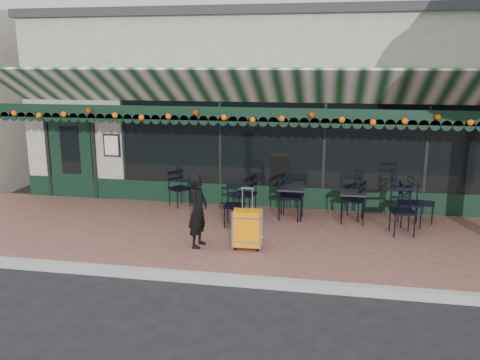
% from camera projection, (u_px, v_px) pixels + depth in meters
% --- Properties ---
extents(ground, '(80.00, 80.00, 0.00)m').
position_uv_depth(ground, '(228.00, 282.00, 8.23)').
color(ground, black).
rests_on(ground, ground).
extents(sidewalk, '(18.00, 4.00, 0.15)m').
position_uv_depth(sidewalk, '(248.00, 237.00, 10.13)').
color(sidewalk, brown).
rests_on(sidewalk, ground).
extents(curb, '(18.00, 0.16, 0.15)m').
position_uv_depth(curb, '(227.00, 280.00, 8.14)').
color(curb, '#9E9E99').
rests_on(curb, ground).
extents(restaurant_building, '(12.00, 9.60, 4.50)m').
position_uv_depth(restaurant_building, '(281.00, 103.00, 15.21)').
color(restaurant_building, gray).
rests_on(restaurant_building, ground).
extents(woman, '(0.39, 0.54, 1.37)m').
position_uv_depth(woman, '(198.00, 211.00, 9.26)').
color(woman, black).
rests_on(woman, sidewalk).
extents(suitcase, '(0.51, 0.30, 1.15)m').
position_uv_depth(suitcase, '(247.00, 229.00, 9.18)').
color(suitcase, orange).
rests_on(suitcase, sidewalk).
extents(cafe_table_a, '(0.53, 0.53, 0.66)m').
position_uv_depth(cafe_table_a, '(353.00, 195.00, 10.70)').
color(cafe_table_a, black).
rests_on(cafe_table_a, sidewalk).
extents(cafe_table_b, '(0.56, 0.56, 0.69)m').
position_uv_depth(cafe_table_b, '(291.00, 190.00, 10.96)').
color(cafe_table_b, black).
rests_on(cafe_table_b, sidewalk).
extents(chair_a_left, '(0.55, 0.55, 0.86)m').
position_uv_depth(chair_a_left, '(353.00, 200.00, 10.92)').
color(chair_a_left, black).
rests_on(chair_a_left, sidewalk).
extents(chair_a_right, '(0.46, 0.46, 0.79)m').
position_uv_depth(chair_a_right, '(425.00, 204.00, 10.75)').
color(chair_a_right, black).
rests_on(chair_a_right, sidewalk).
extents(chair_a_front, '(0.53, 0.53, 0.93)m').
position_uv_depth(chair_a_front, '(403.00, 212.00, 9.94)').
color(chair_a_front, black).
rests_on(chair_a_front, sidewalk).
extents(chair_a_extra, '(0.48, 0.48, 0.93)m').
position_uv_depth(chair_a_extra, '(410.00, 204.00, 10.49)').
color(chair_a_extra, black).
rests_on(chair_a_extra, sidewalk).
extents(chair_b_left, '(0.55, 0.55, 0.93)m').
position_uv_depth(chair_b_left, '(244.00, 195.00, 11.21)').
color(chair_b_left, black).
rests_on(chair_b_left, sidewalk).
extents(chair_b_right, '(0.57, 0.57, 1.00)m').
position_uv_depth(chair_b_right, '(291.00, 197.00, 10.92)').
color(chair_b_right, black).
rests_on(chair_b_right, sidewalk).
extents(chair_b_front, '(0.44, 0.44, 0.86)m').
position_uv_depth(chair_b_front, '(234.00, 206.00, 10.47)').
color(chair_b_front, black).
rests_on(chair_b_front, sidewalk).
extents(chair_solo, '(0.59, 0.59, 0.84)m').
position_uv_depth(chair_solo, '(179.00, 189.00, 11.94)').
color(chair_solo, black).
rests_on(chair_solo, sidewalk).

